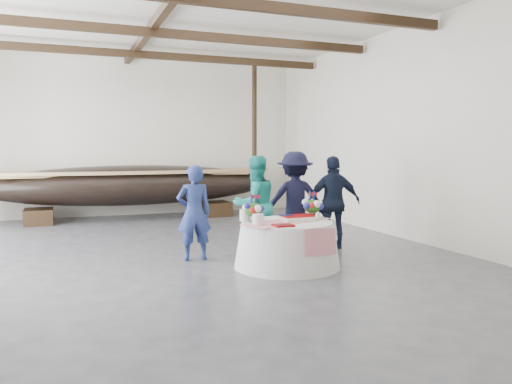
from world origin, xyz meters
name	(u,v)px	position (x,y,z in m)	size (l,w,h in m)	color
floor	(172,256)	(0.00, 0.00, 0.00)	(10.00, 12.00, 0.01)	#3D3D42
wall_back	(128,137)	(0.00, 6.00, 2.25)	(10.00, 0.02, 4.50)	silver
wall_front	(357,98)	(0.00, -6.00, 2.25)	(10.00, 0.02, 4.50)	silver
wall_right	(404,133)	(5.00, 0.00, 2.25)	(0.02, 12.00, 4.50)	silver
pavilion_structure	(159,38)	(0.00, 0.84, 4.00)	(9.80, 11.76, 4.50)	black
longboat_display	(133,185)	(-0.03, 4.95, 0.94)	(7.88, 1.58, 1.48)	black
banquet_table	(287,244)	(1.59, -1.51, 0.37)	(1.72, 1.72, 0.74)	silver
tabletop_items	(283,212)	(1.59, -1.36, 0.89)	(1.68, 1.11, 0.40)	red
guest_woman_blue	(194,213)	(0.30, -0.47, 0.82)	(0.60, 0.39, 1.65)	navy
guest_woman_teal	(255,204)	(1.51, -0.26, 0.90)	(0.87, 0.68, 1.79)	teal
guest_man_left	(295,200)	(2.40, -0.10, 0.93)	(1.21, 0.69, 1.87)	black
guest_man_right	(334,202)	(3.06, -0.44, 0.89)	(1.05, 0.44, 1.79)	black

